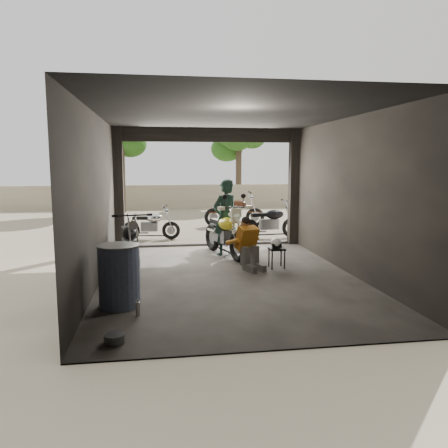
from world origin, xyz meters
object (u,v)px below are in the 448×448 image
object	(u,v)px
outside_bike_a	(151,223)
stool	(277,251)
outside_bike_b	(234,209)
rider	(225,218)
mechanic	(250,245)
oil_drum	(119,277)
left_bike	(130,240)
sign_post	(337,187)
outside_bike_c	(271,220)
helmet	(276,243)
main_bike	(224,230)

from	to	relation	value
outside_bike_a	stool	xyz separation A→B (m)	(2.74, -4.17, -0.13)
outside_bike_b	rider	xyz separation A→B (m)	(-1.10, -4.92, 0.31)
mechanic	oil_drum	world-z (taller)	mechanic
mechanic	stool	xyz separation A→B (m)	(0.60, 0.05, -0.16)
left_bike	stool	xyz separation A→B (m)	(3.15, -0.62, -0.23)
left_bike	mechanic	xyz separation A→B (m)	(2.54, -0.67, -0.07)
outside_bike_a	sign_post	bearing A→B (deg)	-98.77
left_bike	sign_post	bearing A→B (deg)	8.97
outside_bike_c	helmet	bearing A→B (deg)	160.91
mechanic	sign_post	size ratio (longest dim) A/B	0.46
outside_bike_c	helmet	size ratio (longest dim) A/B	7.04
outside_bike_c	mechanic	xyz separation A→B (m)	(-1.46, -3.82, -0.03)
outside_bike_a	helmet	world-z (taller)	outside_bike_a
mechanic	sign_post	bearing A→B (deg)	19.21
main_bike	outside_bike_b	size ratio (longest dim) A/B	1.04
rider	outside_bike_b	bearing A→B (deg)	-130.29
helmet	oil_drum	bearing A→B (deg)	-151.91
main_bike	helmet	xyz separation A→B (m)	(0.90, -1.47, -0.08)
helmet	mechanic	bearing A→B (deg)	177.59
outside_bike_c	rider	world-z (taller)	rider
mechanic	oil_drum	bearing A→B (deg)	-162.64
rider	main_bike	bearing A→B (deg)	41.66
helmet	outside_bike_a	bearing A→B (deg)	116.87
outside_bike_a	mechanic	world-z (taller)	mechanic
outside_bike_b	sign_post	xyz separation A→B (m)	(2.25, -3.84, 0.99)
outside_bike_a	mechanic	distance (m)	4.73
oil_drum	left_bike	bearing A→B (deg)	90.00
rider	sign_post	bearing A→B (deg)	170.12
mechanic	sign_post	xyz separation A→B (m)	(3.07, 2.69, 1.08)
main_bike	mechanic	xyz separation A→B (m)	(0.32, -1.50, -0.10)
sign_post	stool	bearing A→B (deg)	-113.46
mechanic	sign_post	world-z (taller)	sign_post
main_bike	sign_post	xyz separation A→B (m)	(3.38, 1.18, 0.98)
helmet	stool	bearing A→B (deg)	11.42
outside_bike_c	oil_drum	size ratio (longest dim) A/B	1.73
outside_bike_a	oil_drum	size ratio (longest dim) A/B	1.52
mechanic	oil_drum	distance (m)	3.29
outside_bike_b	rider	bearing A→B (deg)	174.18
outside_bike_c	main_bike	bearing A→B (deg)	136.54
left_bike	oil_drum	bearing A→B (deg)	-100.80
outside_bike_c	stool	distance (m)	3.88
outside_bike_b	stool	size ratio (longest dim) A/B	4.11
outside_bike_c	oil_drum	bearing A→B (deg)	139.91
left_bike	outside_bike_b	distance (m)	6.75
main_bike	left_bike	distance (m)	2.37
outside_bike_b	outside_bike_a	bearing A→B (deg)	134.75
rider	oil_drum	size ratio (longest dim) A/B	1.89
outside_bike_a	mechanic	bearing A→B (deg)	-145.48
main_bike	mechanic	bearing A→B (deg)	-94.29
outside_bike_b	oil_drum	world-z (taller)	outside_bike_b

